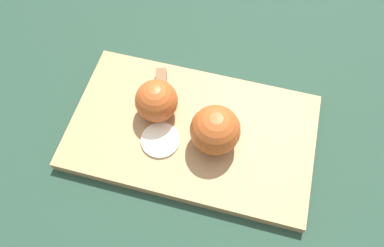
# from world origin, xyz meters

# --- Properties ---
(ground_plane) EXTENTS (4.00, 4.00, 0.00)m
(ground_plane) POSITION_xyz_m (0.00, 0.00, 0.00)
(ground_plane) COLOR #1E3828
(cutting_board) EXTENTS (0.45, 0.29, 0.02)m
(cutting_board) POSITION_xyz_m (0.00, 0.00, 0.01)
(cutting_board) COLOR #A37A4C
(cutting_board) RESTS_ON ground_plane
(apple_half_left) EXTENTS (0.08, 0.08, 0.08)m
(apple_half_left) POSITION_xyz_m (-0.04, 0.02, 0.06)
(apple_half_left) COLOR #AD4C1E
(apple_half_left) RESTS_ON cutting_board
(apple_half_right) EXTENTS (0.07, 0.07, 0.07)m
(apple_half_right) POSITION_xyz_m (0.07, -0.02, 0.06)
(apple_half_right) COLOR #AD4C1E
(apple_half_right) RESTS_ON cutting_board
(knife) EXTENTS (0.05, 0.17, 0.02)m
(knife) POSITION_xyz_m (0.07, -0.06, 0.03)
(knife) COLOR silver
(knife) RESTS_ON cutting_board
(apple_slice) EXTENTS (0.07, 0.07, 0.01)m
(apple_slice) POSITION_xyz_m (0.05, 0.03, 0.02)
(apple_slice) COLOR #EFE5C6
(apple_slice) RESTS_ON cutting_board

